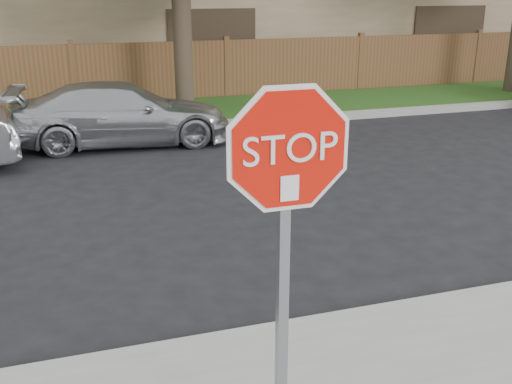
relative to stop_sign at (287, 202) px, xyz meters
name	(u,v)px	position (x,y,z in m)	size (l,w,h in m)	color
ground	(120,358)	(-0.93, 1.48, -1.83)	(90.00, 90.00, 0.00)	black
far_curb	(81,134)	(-0.93, 9.63, -1.75)	(70.00, 0.30, 0.15)	gray
grass_strip	(79,118)	(-0.93, 11.28, -1.77)	(70.00, 3.00, 0.12)	#1E4714
fence	(74,77)	(-0.93, 12.88, -1.03)	(70.00, 0.12, 1.60)	brown
stop_sign	(287,202)	(0.00, 0.00, 0.00)	(1.01, 0.13, 2.55)	gray
sedan_right	(122,114)	(-0.14, 8.82, -1.22)	(1.70, 4.18, 1.21)	#ADB0B4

